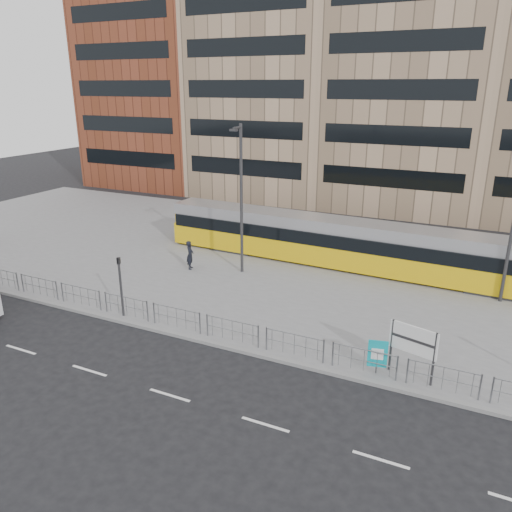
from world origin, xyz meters
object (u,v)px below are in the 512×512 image
at_px(ad_panel, 378,354).
at_px(pedestrian, 190,255).
at_px(tram, 352,244).
at_px(station_sign, 413,342).
at_px(lamp_post_west, 241,195).
at_px(traffic_light_west, 120,279).

xyz_separation_m(ad_panel, pedestrian, (-13.33, 7.01, 0.06)).
distance_m(tram, station_sign, 12.64).
bearing_deg(lamp_post_west, ad_panel, -37.92).
distance_m(station_sign, lamp_post_west, 14.13).
xyz_separation_m(tram, traffic_light_west, (-8.44, -11.85, 0.46)).
height_order(ad_panel, lamp_post_west, lamp_post_west).
bearing_deg(tram, pedestrian, -150.98).
bearing_deg(station_sign, tram, 131.24).
xyz_separation_m(pedestrian, traffic_light_west, (0.63, -7.22, 1.06)).
bearing_deg(pedestrian, lamp_post_west, -96.69).
relative_size(station_sign, pedestrian, 1.23).
height_order(tram, station_sign, tram).
bearing_deg(traffic_light_west, tram, 40.41).
bearing_deg(ad_panel, station_sign, -0.93).
distance_m(tram, ad_panel, 12.42).
xyz_separation_m(pedestrian, lamp_post_west, (3.18, 0.90, 3.94)).
relative_size(traffic_light_west, lamp_post_west, 0.35).
relative_size(station_sign, traffic_light_west, 0.72).
xyz_separation_m(tram, station_sign, (5.53, -11.37, 0.03)).
bearing_deg(lamp_post_west, station_sign, -33.77).
bearing_deg(traffic_light_west, lamp_post_west, 58.43).
xyz_separation_m(station_sign, ad_panel, (-1.26, -0.28, -0.70)).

